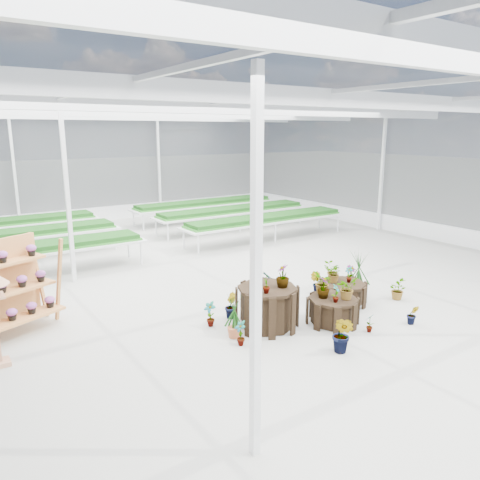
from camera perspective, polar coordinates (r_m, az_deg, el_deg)
ground_plane at (r=10.64m, az=2.33°, el=-7.81°), size 24.00×24.00×0.00m
greenhouse_shell at (r=10.05m, az=2.44°, el=4.25°), size 18.00×24.00×4.50m
steel_frame at (r=10.05m, az=2.44°, el=4.25°), size 18.00×24.00×4.50m
nursery_benches at (r=16.64m, az=-12.49°, el=1.12°), size 16.00×7.00×0.84m
plinth_tall at (r=9.33m, az=3.34°, el=-8.17°), size 1.52×1.52×0.83m
plinth_mid at (r=9.71m, az=11.21°, el=-8.45°), size 1.19×1.19×0.54m
plinth_low at (r=10.85m, az=12.34°, el=-6.32°), size 1.33×1.33×0.48m
shelf_rack at (r=9.93m, az=-26.12°, el=-5.27°), size 1.90×1.47×1.79m
nursery_plants at (r=10.06m, az=9.30°, el=-5.96°), size 4.76×3.27×1.34m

